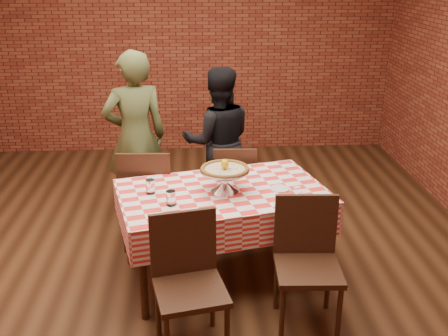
% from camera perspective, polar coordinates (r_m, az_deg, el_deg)
% --- Properties ---
extents(ground, '(6.00, 6.00, 0.00)m').
position_cam_1_polar(ground, '(4.63, -4.46, -10.06)').
color(ground, black).
rests_on(ground, ground).
extents(back_wall, '(5.50, 0.00, 5.50)m').
position_cam_1_polar(back_wall, '(7.03, -4.50, 13.39)').
color(back_wall, maroon).
rests_on(back_wall, ground).
extents(table, '(1.75, 1.28, 0.75)m').
position_cam_1_polar(table, '(4.26, -0.16, -7.17)').
color(table, '#3A2516').
rests_on(table, ground).
extents(tablecloth, '(1.79, 1.33, 0.27)m').
position_cam_1_polar(tablecloth, '(4.15, -0.16, -4.15)').
color(tablecloth, red).
rests_on(tablecloth, table).
extents(pizza_stand, '(0.48, 0.48, 0.17)m').
position_cam_1_polar(pizza_stand, '(4.05, 0.09, -1.39)').
color(pizza_stand, silver).
rests_on(pizza_stand, tablecloth).
extents(pizza, '(0.46, 0.46, 0.03)m').
position_cam_1_polar(pizza, '(4.01, 0.09, -0.18)').
color(pizza, beige).
rests_on(pizza, pizza_stand).
extents(lemon, '(0.07, 0.07, 0.08)m').
position_cam_1_polar(lemon, '(4.00, 0.09, 0.42)').
color(lemon, yellow).
rests_on(lemon, pizza).
extents(water_glass_left, '(0.09, 0.09, 0.11)m').
position_cam_1_polar(water_glass_left, '(3.84, -5.79, -3.27)').
color(water_glass_left, white).
rests_on(water_glass_left, tablecloth).
extents(water_glass_right, '(0.09, 0.09, 0.11)m').
position_cam_1_polar(water_glass_right, '(4.06, -7.98, -2.01)').
color(water_glass_right, white).
rests_on(water_glass_right, tablecloth).
extents(side_plate, '(0.18, 0.18, 0.01)m').
position_cam_1_polar(side_plate, '(4.13, 6.06, -2.25)').
color(side_plate, white).
rests_on(side_plate, tablecloth).
extents(sweetener_packet_a, '(0.06, 0.06, 0.00)m').
position_cam_1_polar(sweetener_packet_a, '(4.10, 8.17, -2.61)').
color(sweetener_packet_a, white).
rests_on(sweetener_packet_a, tablecloth).
extents(sweetener_packet_b, '(0.06, 0.05, 0.00)m').
position_cam_1_polar(sweetener_packet_b, '(4.18, 7.92, -2.11)').
color(sweetener_packet_b, white).
rests_on(sweetener_packet_b, tablecloth).
extents(condiment_caddy, '(0.11, 0.09, 0.14)m').
position_cam_1_polar(condiment_caddy, '(4.33, -0.69, -0.06)').
color(condiment_caddy, silver).
rests_on(condiment_caddy, tablecloth).
extents(chair_near_left, '(0.52, 0.52, 0.92)m').
position_cam_1_polar(chair_near_left, '(3.45, -3.67, -13.04)').
color(chair_near_left, '#3A2516').
rests_on(chair_near_left, ground).
extents(chair_near_right, '(0.46, 0.46, 0.92)m').
position_cam_1_polar(chair_near_right, '(3.70, 9.12, -10.70)').
color(chair_near_right, '#3A2516').
rests_on(chair_near_right, ground).
extents(chair_far_left, '(0.48, 0.48, 0.94)m').
position_cam_1_polar(chair_far_left, '(4.77, -8.20, -2.90)').
color(chair_far_left, '#3A2516').
rests_on(chair_far_left, ground).
extents(chair_far_right, '(0.40, 0.40, 0.87)m').
position_cam_1_polar(chair_far_right, '(4.99, 1.09, -1.98)').
color(chair_far_right, '#3A2516').
rests_on(chair_far_right, ground).
extents(diner_olive, '(0.70, 0.56, 1.69)m').
position_cam_1_polar(diner_olive, '(5.14, -9.58, 3.27)').
color(diner_olive, '#4C552D').
rests_on(diner_olive, ground).
extents(diner_black, '(0.76, 0.61, 1.50)m').
position_cam_1_polar(diner_black, '(5.26, -0.64, 2.93)').
color(diner_black, black).
rests_on(diner_black, ground).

